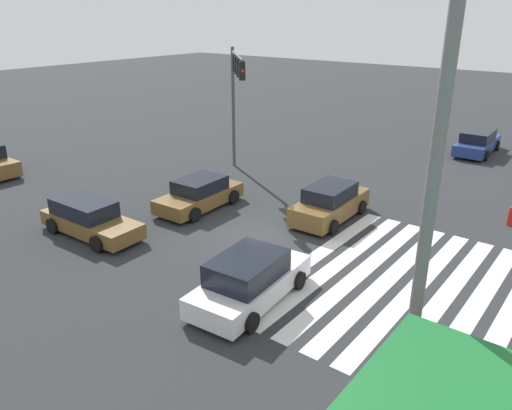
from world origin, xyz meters
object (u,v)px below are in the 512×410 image
object	(u,v)px
car_3	(200,194)
fire_hydrant	(511,216)
car_4	(249,280)
traffic_signal_mast	(236,83)
car_6	(477,142)
street_light_pole_b	(420,278)
car_0	(89,218)
car_2	(330,203)

from	to	relation	value
car_3	fire_hydrant	size ratio (longest dim) A/B	5.17
car_4	fire_hydrant	distance (m)	12.52
traffic_signal_mast	car_6	xyz separation A→B (m)	(13.11, -9.11, -4.38)
car_3	traffic_signal_mast	bearing A→B (deg)	-162.54
traffic_signal_mast	street_light_pole_b	xyz separation A→B (m)	(-14.83, -15.28, 0.46)
car_0	car_2	xyz separation A→B (m)	(7.41, -6.95, 0.06)
car_4	street_light_pole_b	distance (m)	9.88
car_6	car_2	bearing A→B (deg)	170.83
car_4	car_2	bearing A→B (deg)	5.79
car_6	fire_hydrant	size ratio (longest dim) A/B	5.75
car_0	car_4	distance (m)	8.28
car_0	street_light_pole_b	world-z (taller)	street_light_pole_b
car_4	car_6	xyz separation A→B (m)	(22.68, -0.67, -0.02)
car_0	car_2	distance (m)	10.16
car_3	car_6	distance (m)	19.35
car_6	street_light_pole_b	distance (m)	29.02
traffic_signal_mast	fire_hydrant	xyz separation A→B (m)	(1.85, -13.57, -4.65)
car_6	fire_hydrant	world-z (taller)	car_6
car_0	fire_hydrant	xyz separation A→B (m)	(11.47, -13.41, -0.26)
traffic_signal_mast	car_4	xyz separation A→B (m)	(-9.57, -8.44, -4.35)
car_2	car_6	xyz separation A→B (m)	(15.32, -2.00, -0.04)
traffic_signal_mast	car_3	bearing A→B (deg)	-25.49
car_4	car_6	world-z (taller)	car_4
street_light_pole_b	fire_hydrant	size ratio (longest dim) A/B	10.97
car_3	car_6	world-z (taller)	car_6
car_6	street_light_pole_b	bearing A→B (deg)	-169.29
car_0	street_light_pole_b	distance (m)	16.71
car_0	car_2	bearing A→B (deg)	45.42
car_2	car_6	size ratio (longest dim) A/B	0.90
car_6	street_light_pole_b	world-z (taller)	street_light_pole_b
fire_hydrant	car_0	bearing A→B (deg)	130.55
traffic_signal_mast	car_3	xyz separation A→B (m)	(-4.76, -1.69, -4.41)
street_light_pole_b	fire_hydrant	bearing A→B (deg)	5.85
traffic_signal_mast	street_light_pole_b	world-z (taller)	street_light_pole_b
car_3	car_2	bearing A→B (deg)	113.06
car_0	car_6	world-z (taller)	car_6
car_3	car_6	xyz separation A→B (m)	(17.87, -7.42, 0.03)
car_4	fire_hydrant	world-z (taller)	car_4
car_0	street_light_pole_b	xyz separation A→B (m)	(-5.21, -15.12, 4.85)
car_0	car_2	size ratio (longest dim) A/B	1.06
car_4	fire_hydrant	xyz separation A→B (m)	(11.42, -5.13, -0.30)
car_6	street_light_pole_b	xyz separation A→B (m)	(-27.94, -6.17, 4.83)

